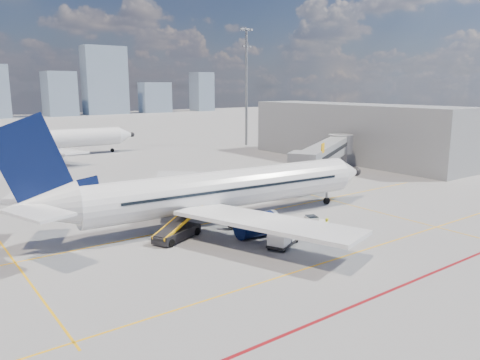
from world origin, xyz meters
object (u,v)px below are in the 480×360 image
(second_aircraft, at_px, (38,140))
(cargo_dolly, at_px, (283,234))
(ramp_worker, at_px, (327,227))
(main_aircraft, at_px, (213,191))
(baggage_tug, at_px, (314,224))
(belt_loader, at_px, (178,231))

(second_aircraft, distance_m, cargo_dolly, 64.19)
(ramp_worker, bearing_deg, main_aircraft, 39.67)
(ramp_worker, bearing_deg, baggage_tug, 0.82)
(second_aircraft, height_order, ramp_worker, second_aircraft)
(main_aircraft, xyz_separation_m, second_aircraft, (-2.51, 55.20, 0.00))
(second_aircraft, bearing_deg, baggage_tug, -78.83)
(belt_loader, relative_size, ramp_worker, 4.04)
(ramp_worker, bearing_deg, second_aircraft, 14.90)
(belt_loader, height_order, ramp_worker, belt_loader)
(main_aircraft, height_order, second_aircraft, main_aircraft)
(baggage_tug, height_order, belt_loader, belt_loader)
(cargo_dolly, xyz_separation_m, ramp_worker, (4.76, -0.44, -0.20))
(main_aircraft, height_order, baggage_tug, main_aircraft)
(second_aircraft, height_order, belt_loader, second_aircraft)
(baggage_tug, height_order, ramp_worker, ramp_worker)
(second_aircraft, relative_size, belt_loader, 5.36)
(main_aircraft, bearing_deg, baggage_tug, -46.60)
(belt_loader, bearing_deg, second_aircraft, 64.27)
(baggage_tug, bearing_deg, belt_loader, 175.09)
(cargo_dolly, height_order, ramp_worker, cargo_dolly)
(belt_loader, bearing_deg, main_aircraft, -1.75)
(main_aircraft, bearing_deg, second_aircraft, 97.36)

